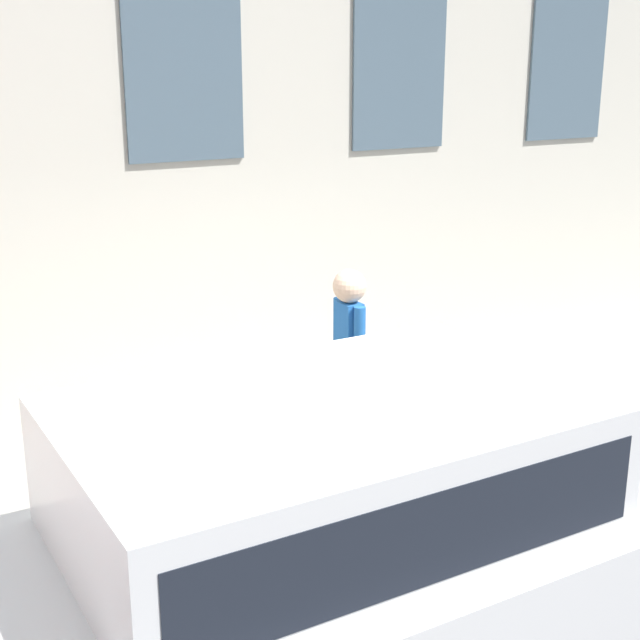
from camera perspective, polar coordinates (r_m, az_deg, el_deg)
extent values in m
plane|color=#2D2D30|center=(6.52, 2.35, -14.28)|extent=(80.00, 80.00, 0.00)
cube|color=#9E9B93|center=(7.61, -3.59, -8.98)|extent=(2.91, 60.00, 0.14)
cube|color=#4C6070|center=(10.79, 15.62, 16.01)|extent=(0.03, 1.10, 1.85)
cube|color=#4C6070|center=(9.30, 5.15, 16.56)|extent=(0.03, 1.10, 1.85)
cube|color=#4C6070|center=(8.19, -8.72, 16.48)|extent=(0.03, 1.10, 1.85)
cylinder|color=gold|center=(6.64, -2.01, -12.12)|extent=(0.29, 0.29, 0.04)
cylinder|color=gold|center=(6.49, -2.04, -9.62)|extent=(0.21, 0.21, 0.68)
sphere|color=#A4891E|center=(6.35, -2.07, -6.84)|extent=(0.22, 0.22, 0.22)
cylinder|color=black|center=(6.32, -2.07, -6.28)|extent=(0.07, 0.07, 0.09)
cylinder|color=gold|center=(6.52, -0.82, -8.67)|extent=(0.09, 0.10, 0.09)
cylinder|color=gold|center=(6.39, -3.30, -9.25)|extent=(0.09, 0.10, 0.09)
cylinder|color=#232328|center=(7.15, 2.16, -6.62)|extent=(0.11, 0.11, 0.78)
cylinder|color=#232328|center=(7.28, 1.47, -6.18)|extent=(0.11, 0.11, 0.78)
cube|color=#1E59A5|center=(6.98, 1.87, -1.20)|extent=(0.21, 0.15, 0.59)
cylinder|color=#1E59A5|center=(6.85, 2.54, -1.41)|extent=(0.09, 0.09, 0.56)
cylinder|color=#1E59A5|center=(7.10, 1.22, -0.76)|extent=(0.09, 0.09, 0.56)
sphere|color=beige|center=(6.86, 1.90, 2.19)|extent=(0.26, 0.26, 0.26)
cylinder|color=black|center=(6.30, 9.74, -11.69)|extent=(0.24, 0.77, 0.77)
cube|color=white|center=(4.72, 0.51, -16.76)|extent=(1.85, 5.25, 0.71)
cube|color=white|center=(4.39, 0.53, -9.26)|extent=(1.63, 2.52, 0.66)
cube|color=#1E232D|center=(4.39, 0.53, -9.26)|extent=(1.64, 2.32, 0.42)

